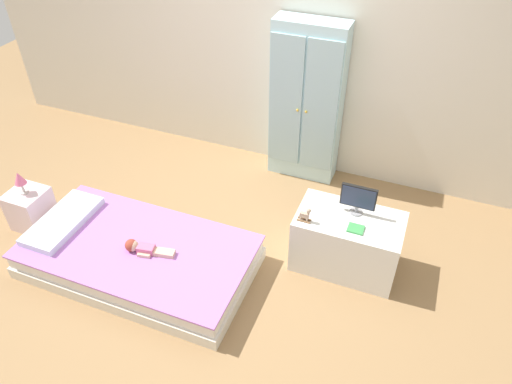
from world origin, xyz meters
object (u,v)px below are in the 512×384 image
nightstand (31,209)px  rocking_horse_toy (306,215)px  wardrobe (306,104)px  book_green (356,229)px  doll (140,248)px  table_lamp (19,179)px  tv_stand (347,242)px  bed (139,256)px  tv_monitor (358,198)px

nightstand → rocking_horse_toy: 2.41m
nightstand → wardrobe: 2.61m
book_green → doll: bearing=-159.5°
nightstand → table_lamp: bearing=0.0°
doll → rocking_horse_toy: 1.28m
tv_stand → rocking_horse_toy: size_ratio=6.45×
doll → rocking_horse_toy: bearing=24.5°
table_lamp → wardrobe: (1.96, 1.62, 0.27)m
wardrobe → book_green: wardrobe is taller
wardrobe → book_green: size_ratio=13.04×
table_lamp → bed: bearing=-4.9°
bed → doll: doll is taller
bed → rocking_horse_toy: 1.36m
nightstand → tv_monitor: bearing=12.9°
tv_stand → rocking_horse_toy: rocking_horse_toy is taller
tv_monitor → book_green: tv_monitor is taller
wardrobe → doll: bearing=-113.2°
nightstand → book_green: (2.72, 0.43, 0.32)m
doll → nightstand: bearing=173.6°
nightstand → book_green: size_ratio=2.99×
tv_stand → rocking_horse_toy: 0.46m
wardrobe → rocking_horse_toy: wardrobe is taller
bed → book_green: bearing=18.6°
table_lamp → book_green: (2.72, 0.43, 0.00)m
nightstand → wardrobe: (1.96, 1.62, 0.59)m
bed → rocking_horse_toy: rocking_horse_toy is taller
book_green → wardrobe: bearing=122.4°
doll → wardrobe: (0.75, 1.75, 0.50)m
tv_stand → book_green: bearing=-60.2°
tv_monitor → tv_stand: bearing=-104.9°
tv_monitor → bed: bearing=-155.0°
bed → table_lamp: size_ratio=8.52×
wardrobe → bed: bearing=-115.4°
doll → tv_monitor: size_ratio=1.47×
tv_monitor → wardrobe: bearing=125.5°
doll → table_lamp: table_lamp is taller
rocking_horse_toy → doll: bearing=-155.5°
doll → book_green: bearing=20.5°
bed → wardrobe: size_ratio=1.16×
rocking_horse_toy → bed: bearing=-158.1°
wardrobe → tv_monitor: (0.72, -1.00, -0.14)m
doll → book_green: (1.51, 0.56, 0.22)m
doll → tv_monitor: tv_monitor is taller
tv_stand → tv_monitor: 0.40m
bed → book_green: 1.70m
wardrobe → book_green: (0.75, -1.19, -0.27)m
bed → doll: size_ratio=4.57×
nightstand → table_lamp: (0.00, 0.00, 0.32)m
table_lamp → book_green: 2.75m
tv_stand → book_green: book_green is taller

